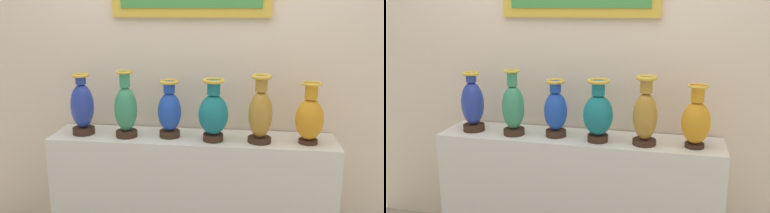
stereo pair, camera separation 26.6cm
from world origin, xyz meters
TOP-DOWN VIEW (x-y plane):
  - display_shelf at (0.00, 0.00)m, footprint 1.85×0.37m
  - back_wall at (-0.00, 0.24)m, footprint 3.36×0.14m
  - vase_cobalt at (-0.72, -0.03)m, footprint 0.15×0.15m
  - vase_jade at (-0.42, -0.05)m, footprint 0.15×0.15m
  - vase_sapphire at (-0.14, -0.02)m, footprint 0.15×0.15m
  - vase_teal at (0.14, -0.06)m, footprint 0.19×0.19m
  - vase_ochre at (0.43, -0.06)m, footprint 0.15×0.15m
  - vase_amber at (0.73, -0.04)m, footprint 0.17×0.17m

SIDE VIEW (x-z plane):
  - display_shelf at x=0.00m, z-range 0.00..0.81m
  - vase_amber at x=0.73m, z-range 0.78..1.17m
  - vase_sapphire at x=-0.14m, z-range 0.79..1.17m
  - vase_teal at x=0.14m, z-range 0.79..1.19m
  - vase_jade at x=-0.42m, z-range 0.78..1.21m
  - vase_cobalt at x=-0.72m, z-range 0.79..1.20m
  - vase_ochre at x=0.43m, z-range 0.78..1.21m
  - back_wall at x=0.00m, z-range 0.01..3.21m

